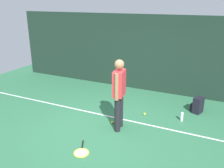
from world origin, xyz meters
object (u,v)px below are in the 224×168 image
Objects in this scene: tennis_ball_near_player at (112,122)px; tennis_ball_by_fence at (145,114)px; backpack at (198,105)px; water_bottle at (182,117)px; tennis_player at (119,91)px; tennis_racket at (81,152)px.

tennis_ball_by_fence is at bearing 54.09° from tennis_ball_near_player.
water_bottle is (-0.29, -0.69, -0.10)m from backpack.
tennis_racket is at bearing -21.19° from tennis_player.
water_bottle is (1.54, 0.90, 0.08)m from tennis_ball_near_player.
tennis_player is 1.87m from water_bottle.
tennis_ball_near_player reaches higher than tennis_racket.
tennis_racket is (-0.28, -1.23, -0.95)m from tennis_player.
water_bottle reaches higher than tennis_ball_near_player.
tennis_ball_by_fence is (0.58, 0.80, 0.00)m from tennis_ball_near_player.
backpack is (1.58, 1.74, -0.76)m from tennis_player.
tennis_player reaches higher than water_bottle.
water_bottle is at bearing 5.74° from tennis_ball_by_fence.
tennis_player reaches higher than backpack.
tennis_ball_by_fence is (0.34, 0.95, -0.93)m from tennis_player.
backpack is at bearing 120.62° from tennis_racket.
tennis_racket is at bearing -124.61° from water_bottle.
tennis_player reaches higher than tennis_ball_near_player.
water_bottle is at bearing 120.52° from tennis_player.
backpack is 6.67× the size of tennis_ball_near_player.
backpack is 2.43m from tennis_ball_near_player.
tennis_player is 2.47m from backpack.
tennis_racket is 2.78m from water_bottle.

